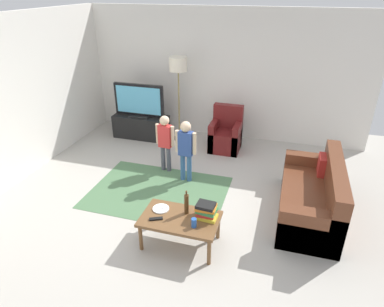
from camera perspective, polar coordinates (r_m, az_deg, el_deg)
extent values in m
plane|color=#B2ADA3|center=(5.27, -1.90, -9.17)|extent=(7.80, 7.80, 0.00)
cube|color=silver|center=(7.37, 5.50, 13.04)|extent=(6.00, 0.12, 2.70)
cube|color=silver|center=(6.21, -29.63, 6.97)|extent=(0.12, 6.00, 2.70)
cube|color=#4C724C|center=(5.66, -5.72, -6.44)|extent=(2.20, 1.60, 0.01)
cube|color=black|center=(7.59, -8.53, 4.52)|extent=(1.20, 0.44, 0.50)
cube|color=black|center=(7.60, -8.61, 3.33)|extent=(1.10, 0.32, 0.03)
cube|color=black|center=(7.47, -8.73, 6.34)|extent=(0.44, 0.28, 0.03)
cube|color=black|center=(7.36, -8.92, 8.93)|extent=(1.10, 0.07, 0.68)
cube|color=#59B2D8|center=(7.33, -9.05, 8.84)|extent=(1.00, 0.01, 0.58)
cube|color=brown|center=(5.31, 18.98, -7.75)|extent=(0.80, 1.80, 0.42)
cube|color=brown|center=(5.23, 22.60, -6.13)|extent=(0.20, 1.80, 0.86)
cube|color=brown|center=(4.61, 19.21, -12.30)|extent=(0.80, 0.20, 0.60)
cube|color=brown|center=(5.95, 19.05, -2.78)|extent=(0.80, 0.20, 0.60)
cube|color=#B22823|center=(5.63, 20.98, -1.88)|extent=(0.10, 0.32, 0.32)
cube|color=maroon|center=(6.96, 5.60, 2.23)|extent=(0.60, 0.60, 0.42)
cube|color=maroon|center=(7.07, 6.05, 4.71)|extent=(0.60, 0.16, 0.90)
cube|color=maroon|center=(6.97, 3.70, 3.14)|extent=(0.12, 0.60, 0.60)
cube|color=maroon|center=(6.89, 7.59, 2.66)|extent=(0.12, 0.60, 0.60)
cylinder|color=#262626|center=(7.51, -2.11, 2.59)|extent=(0.28, 0.28, 0.02)
cylinder|color=#99844C|center=(7.24, -2.21, 8.01)|extent=(0.03, 0.03, 1.50)
cylinder|color=silver|center=(7.00, -2.34, 14.84)|extent=(0.36, 0.36, 0.28)
cylinder|color=#4C4C59|center=(6.19, -4.88, -0.75)|extent=(0.08, 0.08, 0.48)
cylinder|color=#4C4C59|center=(6.14, -3.93, -0.93)|extent=(0.08, 0.08, 0.48)
cube|color=red|center=(5.97, -4.56, 2.94)|extent=(0.24, 0.15, 0.41)
sphere|color=beige|center=(5.86, -4.66, 5.54)|extent=(0.17, 0.17, 0.17)
cylinder|color=beige|center=(6.03, -5.81, 3.33)|extent=(0.06, 0.06, 0.37)
cylinder|color=beige|center=(5.90, -3.29, 2.91)|extent=(0.06, 0.06, 0.37)
cylinder|color=#33598C|center=(5.85, -1.56, -2.29)|extent=(0.08, 0.08, 0.50)
cylinder|color=#33598C|center=(5.81, -0.48, -2.49)|extent=(0.08, 0.08, 0.50)
cube|color=#2D478C|center=(5.62, -1.05, 1.71)|extent=(0.24, 0.15, 0.42)
sphere|color=beige|center=(5.50, -1.08, 4.54)|extent=(0.18, 0.18, 0.18)
cylinder|color=beige|center=(5.67, -2.48, 2.13)|extent=(0.07, 0.07, 0.38)
cylinder|color=beige|center=(5.56, 0.39, 1.67)|extent=(0.07, 0.07, 0.38)
cube|color=brown|center=(4.40, -2.03, -10.96)|extent=(1.00, 0.60, 0.04)
cylinder|color=brown|center=(4.50, -8.64, -13.82)|extent=(0.05, 0.05, 0.38)
cylinder|color=brown|center=(4.26, 2.89, -16.23)|extent=(0.05, 0.05, 0.38)
cylinder|color=brown|center=(4.85, -6.17, -10.19)|extent=(0.05, 0.05, 0.38)
cylinder|color=brown|center=(4.63, 4.43, -12.15)|extent=(0.05, 0.05, 0.38)
cube|color=yellow|center=(4.37, 2.54, -10.59)|extent=(0.26, 0.19, 0.04)
cube|color=red|center=(4.37, 2.33, -9.95)|extent=(0.24, 0.21, 0.04)
cube|color=#388C4C|center=(4.34, 2.49, -9.53)|extent=(0.26, 0.23, 0.04)
cube|color=orange|center=(4.32, 2.38, -9.05)|extent=(0.26, 0.21, 0.04)
cube|color=black|center=(4.28, 2.33, -8.72)|extent=(0.24, 0.20, 0.04)
cylinder|color=#4C3319|center=(4.39, -0.93, -8.52)|extent=(0.06, 0.06, 0.28)
cylinder|color=#4C3319|center=(4.29, -0.95, -6.69)|extent=(0.02, 0.02, 0.06)
cube|color=black|center=(4.38, -6.08, -10.87)|extent=(0.17, 0.12, 0.02)
cylinder|color=#2659B2|center=(4.21, 0.32, -11.59)|extent=(0.07, 0.07, 0.12)
cylinder|color=white|center=(4.55, -5.26, -9.23)|extent=(0.22, 0.22, 0.02)
cube|color=silver|center=(4.53, -5.03, -9.17)|extent=(0.13, 0.09, 0.01)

